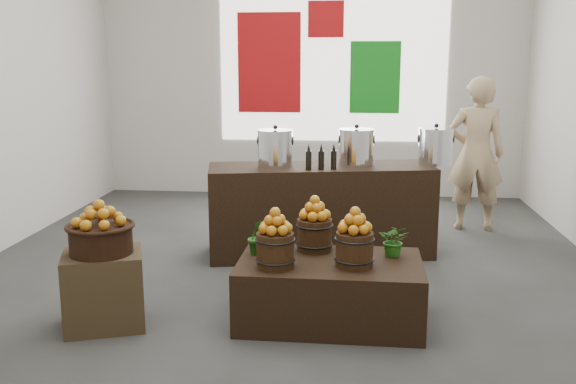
# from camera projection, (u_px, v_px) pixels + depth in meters

# --- Properties ---
(ground) EXTENTS (7.00, 7.00, 0.00)m
(ground) POSITION_uv_depth(u_px,v_px,m) (286.00, 270.00, 6.07)
(ground) COLOR #3B3C39
(ground) RESTS_ON ground
(back_wall) EXTENTS (6.00, 0.04, 4.00)m
(back_wall) POSITION_uv_depth(u_px,v_px,m) (311.00, 56.00, 9.07)
(back_wall) COLOR beige
(back_wall) RESTS_ON ground
(back_opening) EXTENTS (3.20, 0.02, 2.40)m
(back_opening) POSITION_uv_depth(u_px,v_px,m) (333.00, 56.00, 9.02)
(back_opening) COLOR white
(back_opening) RESTS_ON back_wall
(deco_red_left) EXTENTS (0.90, 0.04, 1.40)m
(deco_red_left) POSITION_uv_depth(u_px,v_px,m) (269.00, 63.00, 9.12)
(deco_red_left) COLOR #AE0D10
(deco_red_left) RESTS_ON back_wall
(deco_green_right) EXTENTS (0.70, 0.04, 1.00)m
(deco_green_right) POSITION_uv_depth(u_px,v_px,m) (375.00, 77.00, 9.01)
(deco_green_right) COLOR #13801A
(deco_green_right) RESTS_ON back_wall
(deco_red_upper) EXTENTS (0.50, 0.04, 0.50)m
(deco_red_upper) POSITION_uv_depth(u_px,v_px,m) (326.00, 19.00, 8.92)
(deco_red_upper) COLOR #AE0D10
(deco_red_upper) RESTS_ON back_wall
(crate) EXTENTS (0.69, 0.63, 0.57)m
(crate) POSITION_uv_depth(u_px,v_px,m) (104.00, 290.00, 4.73)
(crate) COLOR #473821
(crate) RESTS_ON ground
(wicker_basket) EXTENTS (0.45, 0.45, 0.21)m
(wicker_basket) POSITION_uv_depth(u_px,v_px,m) (101.00, 240.00, 4.65)
(wicker_basket) COLOR black
(wicker_basket) RESTS_ON crate
(apples_in_basket) EXTENTS (0.35, 0.35, 0.19)m
(apples_in_basket) POSITION_uv_depth(u_px,v_px,m) (99.00, 213.00, 4.61)
(apples_in_basket) COLOR #9B1105
(apples_in_basket) RESTS_ON wicker_basket
(display_table) EXTENTS (1.38, 0.86, 0.47)m
(display_table) POSITION_uv_depth(u_px,v_px,m) (330.00, 291.00, 4.84)
(display_table) COLOR black
(display_table) RESTS_ON ground
(apple_bucket_front_left) EXTENTS (0.27, 0.27, 0.25)m
(apple_bucket_front_left) POSITION_uv_depth(u_px,v_px,m) (275.00, 250.00, 4.63)
(apple_bucket_front_left) COLOR #37210F
(apple_bucket_front_left) RESTS_ON display_table
(apples_in_bucket_front_left) EXTENTS (0.21, 0.21, 0.18)m
(apples_in_bucket_front_left) POSITION_uv_depth(u_px,v_px,m) (275.00, 221.00, 4.58)
(apples_in_bucket_front_left) COLOR #9B1105
(apples_in_bucket_front_left) RESTS_ON apple_bucket_front_left
(apple_bucket_front_right) EXTENTS (0.27, 0.27, 0.25)m
(apple_bucket_front_right) POSITION_uv_depth(u_px,v_px,m) (354.00, 249.00, 4.65)
(apple_bucket_front_right) COLOR #37210F
(apple_bucket_front_right) RESTS_ON display_table
(apples_in_bucket_front_right) EXTENTS (0.21, 0.21, 0.18)m
(apples_in_bucket_front_right) POSITION_uv_depth(u_px,v_px,m) (355.00, 220.00, 4.60)
(apples_in_bucket_front_right) COLOR #9B1105
(apples_in_bucket_front_right) RESTS_ON apple_bucket_front_right
(apple_bucket_rear) EXTENTS (0.27, 0.27, 0.25)m
(apple_bucket_rear) POSITION_uv_depth(u_px,v_px,m) (314.00, 235.00, 5.03)
(apple_bucket_rear) COLOR #37210F
(apple_bucket_rear) RESTS_ON display_table
(apples_in_bucket_rear) EXTENTS (0.21, 0.21, 0.18)m
(apples_in_bucket_rear) POSITION_uv_depth(u_px,v_px,m) (315.00, 208.00, 4.99)
(apples_in_bucket_rear) COLOR #9B1105
(apples_in_bucket_rear) RESTS_ON apple_bucket_rear
(herb_garnish_right) EXTENTS (0.26, 0.23, 0.25)m
(herb_garnish_right) POSITION_uv_depth(u_px,v_px,m) (394.00, 240.00, 4.88)
(herb_garnish_right) COLOR #1C5612
(herb_garnish_right) RESTS_ON display_table
(herb_garnish_left) EXTENTS (0.18, 0.16, 0.28)m
(herb_garnish_left) POSITION_uv_depth(u_px,v_px,m) (258.00, 236.00, 4.94)
(herb_garnish_left) COLOR #1C5612
(herb_garnish_left) RESTS_ON display_table
(counter) EXTENTS (2.32, 1.12, 0.91)m
(counter) POSITION_uv_depth(u_px,v_px,m) (320.00, 210.00, 6.48)
(counter) COLOR black
(counter) RESTS_ON ground
(stock_pot_left) EXTENTS (0.34, 0.34, 0.34)m
(stock_pot_left) POSITION_uv_depth(u_px,v_px,m) (275.00, 149.00, 6.31)
(stock_pot_left) COLOR silver
(stock_pot_left) RESTS_ON counter
(stock_pot_center) EXTENTS (0.34, 0.34, 0.34)m
(stock_pot_center) POSITION_uv_depth(u_px,v_px,m) (356.00, 148.00, 6.38)
(stock_pot_center) COLOR silver
(stock_pot_center) RESTS_ON counter
(stock_pot_right) EXTENTS (0.34, 0.34, 0.34)m
(stock_pot_right) POSITION_uv_depth(u_px,v_px,m) (435.00, 147.00, 6.46)
(stock_pot_right) COLOR silver
(stock_pot_right) RESTS_ON counter
(oil_cruets) EXTENTS (0.25, 0.11, 0.25)m
(oil_cruets) POSITION_uv_depth(u_px,v_px,m) (324.00, 157.00, 6.15)
(oil_cruets) COLOR black
(oil_cruets) RESTS_ON counter
(shopper) EXTENTS (0.67, 0.46, 1.77)m
(shopper) POSITION_uv_depth(u_px,v_px,m) (476.00, 154.00, 7.35)
(shopper) COLOR tan
(shopper) RESTS_ON ground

